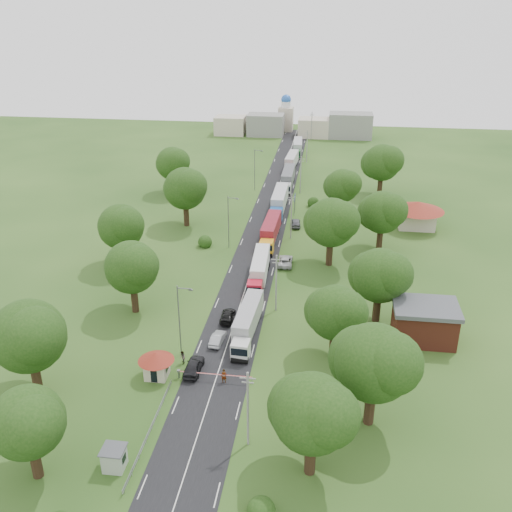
% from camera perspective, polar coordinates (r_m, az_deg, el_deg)
% --- Properties ---
extents(ground, '(260.00, 260.00, 0.00)m').
position_cam_1_polar(ground, '(91.56, -0.99, -3.06)').
color(ground, '#254818').
rests_on(ground, ground).
extents(road, '(8.00, 200.00, 0.04)m').
position_cam_1_polar(road, '(109.52, 0.57, 1.73)').
color(road, black).
rests_on(road, ground).
extents(boom_barrier, '(9.22, 0.35, 1.18)m').
position_cam_1_polar(boom_barrier, '(70.40, -5.22, -11.68)').
color(boom_barrier, slate).
rests_on(boom_barrier, ground).
extents(guard_booth, '(4.40, 4.40, 3.45)m').
position_cam_1_polar(guard_booth, '(71.05, -9.94, -10.36)').
color(guard_booth, beige).
rests_on(guard_booth, ground).
extents(kiosk, '(2.30, 2.30, 2.41)m').
position_cam_1_polar(kiosk, '(60.69, -13.99, -19.02)').
color(kiosk, '#99A593').
rests_on(kiosk, ground).
extents(guard_rail, '(0.10, 17.00, 1.70)m').
position_cam_1_polar(guard_rail, '(64.34, -10.52, -17.14)').
color(guard_rail, slate).
rests_on(guard_rail, ground).
extents(info_sign, '(0.12, 3.10, 4.10)m').
position_cam_1_polar(info_sign, '(121.98, 3.90, 5.60)').
color(info_sign, slate).
rests_on(info_sign, ground).
extents(pole_0, '(1.60, 0.24, 9.00)m').
position_cam_1_polar(pole_0, '(59.24, -0.82, -14.95)').
color(pole_0, gray).
rests_on(pole_0, ground).
extents(pole_1, '(1.60, 0.24, 9.00)m').
position_cam_1_polar(pole_1, '(82.63, 2.04, -2.64)').
color(pole_1, gray).
rests_on(pole_1, ground).
extents(pole_2, '(1.60, 0.24, 9.00)m').
position_cam_1_polar(pole_2, '(108.24, 3.55, 4.07)').
color(pole_2, gray).
rests_on(pole_2, ground).
extents(pole_3, '(1.60, 0.24, 9.00)m').
position_cam_1_polar(pole_3, '(134.80, 4.48, 8.17)').
color(pole_3, gray).
rests_on(pole_3, ground).
extents(pole_4, '(1.60, 0.24, 9.00)m').
position_cam_1_polar(pole_4, '(161.84, 5.12, 10.91)').
color(pole_4, gray).
rests_on(pole_4, ground).
extents(pole_5, '(1.60, 0.24, 9.00)m').
position_cam_1_polar(pole_5, '(189.17, 5.58, 12.86)').
color(pole_5, gray).
rests_on(pole_5, ground).
extents(lamp_0, '(2.03, 0.22, 10.00)m').
position_cam_1_polar(lamp_0, '(72.78, -7.59, -6.11)').
color(lamp_0, slate).
rests_on(lamp_0, ground).
extents(lamp_1, '(2.03, 0.22, 10.00)m').
position_cam_1_polar(lamp_1, '(103.63, -2.70, 3.65)').
color(lamp_1, slate).
rests_on(lamp_1, ground).
extents(lamp_2, '(2.03, 0.22, 10.00)m').
position_cam_1_polar(lamp_2, '(136.50, -0.08, 8.83)').
color(lamp_2, slate).
rests_on(lamp_2, ground).
extents(tree_0, '(8.80, 8.80, 11.07)m').
position_cam_1_polar(tree_0, '(55.02, 5.66, -15.27)').
color(tree_0, '#382616').
rests_on(tree_0, ground).
extents(tree_1, '(9.60, 9.60, 12.05)m').
position_cam_1_polar(tree_1, '(61.31, 11.72, -10.30)').
color(tree_1, '#382616').
rests_on(tree_1, ground).
extents(tree_2, '(8.00, 8.00, 10.10)m').
position_cam_1_polar(tree_2, '(71.90, 7.94, -5.57)').
color(tree_2, '#382616').
rests_on(tree_2, ground).
extents(tree_3, '(8.80, 8.80, 11.07)m').
position_cam_1_polar(tree_3, '(80.81, 12.28, -1.87)').
color(tree_3, '#382616').
rests_on(tree_3, ground).
extents(tree_4, '(9.60, 9.60, 12.05)m').
position_cam_1_polar(tree_4, '(96.76, 7.53, 3.38)').
color(tree_4, '#382616').
rests_on(tree_4, ground).
extents(tree_5, '(8.80, 8.80, 11.07)m').
position_cam_1_polar(tree_5, '(104.91, 12.50, 4.32)').
color(tree_5, '#382616').
rests_on(tree_5, ground).
extents(tree_6, '(8.00, 8.00, 10.10)m').
position_cam_1_polar(tree_6, '(120.82, 8.62, 6.98)').
color(tree_6, '#382616').
rests_on(tree_6, ground).
extents(tree_7, '(9.60, 9.60, 12.05)m').
position_cam_1_polar(tree_7, '(135.39, 12.49, 9.13)').
color(tree_7, '#382616').
rests_on(tree_7, ground).
extents(tree_8, '(8.00, 8.00, 10.10)m').
position_cam_1_polar(tree_8, '(58.71, -21.82, -15.07)').
color(tree_8, '#382616').
rests_on(tree_8, ground).
extents(tree_9, '(9.60, 9.60, 12.05)m').
position_cam_1_polar(tree_9, '(69.15, -21.75, -7.36)').
color(tree_9, '#382616').
rests_on(tree_9, ground).
extents(tree_10, '(8.80, 8.80, 11.07)m').
position_cam_1_polar(tree_10, '(83.31, -12.32, -1.04)').
color(tree_10, '#382616').
rests_on(tree_10, ground).
extents(tree_11, '(8.80, 8.80, 11.07)m').
position_cam_1_polar(tree_11, '(98.55, -13.34, 2.92)').
color(tree_11, '#382616').
rests_on(tree_11, ground).
extents(tree_12, '(9.60, 9.60, 12.05)m').
position_cam_1_polar(tree_12, '(114.50, -7.11, 6.75)').
color(tree_12, '#382616').
rests_on(tree_12, ground).
extents(tree_13, '(8.80, 8.80, 11.07)m').
position_cam_1_polar(tree_13, '(135.23, -8.32, 9.16)').
color(tree_13, '#382616').
rests_on(tree_13, ground).
extents(house_brick, '(8.60, 6.60, 5.20)m').
position_cam_1_polar(house_brick, '(80.08, 16.48, -6.34)').
color(house_brick, maroon).
rests_on(house_brick, ground).
extents(house_cream, '(10.08, 10.08, 5.80)m').
position_cam_1_polar(house_cream, '(118.15, 15.85, 4.40)').
color(house_cream, beige).
rests_on(house_cream, ground).
extents(distant_town, '(52.00, 8.00, 8.00)m').
position_cam_1_polar(distant_town, '(194.53, 4.18, 12.87)').
color(distant_town, gray).
rests_on(distant_town, ground).
extents(church, '(5.00, 5.00, 12.30)m').
position_cam_1_polar(church, '(202.33, 2.99, 13.90)').
color(church, beige).
rests_on(church, ground).
extents(truck_0, '(2.91, 13.65, 3.77)m').
position_cam_1_polar(truck_0, '(78.01, -0.88, -6.65)').
color(truck_0, silver).
rests_on(truck_0, ground).
extents(truck_1, '(2.79, 13.78, 3.81)m').
position_cam_1_polar(truck_1, '(92.61, 0.35, -1.33)').
color(truck_1, red).
rests_on(truck_1, ground).
extents(truck_2, '(2.83, 14.55, 4.03)m').
position_cam_1_polar(truck_2, '(107.49, 1.45, 2.50)').
color(truck_2, '#F5A71C').
rests_on(truck_2, ground).
extents(truck_3, '(2.71, 15.47, 4.29)m').
position_cam_1_polar(truck_3, '(123.32, 2.35, 5.49)').
color(truck_3, '#19529B').
rests_on(truck_3, ground).
extents(truck_4, '(2.56, 14.93, 4.14)m').
position_cam_1_polar(truck_4, '(139.83, 3.21, 7.74)').
color(truck_4, silver).
rests_on(truck_4, ground).
extents(truck_5, '(3.01, 13.97, 3.86)m').
position_cam_1_polar(truck_5, '(155.47, 3.56, 9.39)').
color(truck_5, maroon).
rests_on(truck_5, ground).
extents(truck_6, '(2.92, 13.96, 3.86)m').
position_cam_1_polar(truck_6, '(171.25, 4.18, 10.78)').
color(truck_6, '#26662E').
rests_on(truck_6, ground).
extents(car_lane_front, '(1.99, 4.83, 1.64)m').
position_cam_1_polar(car_lane_front, '(71.96, -6.26, -10.91)').
color(car_lane_front, black).
rests_on(car_lane_front, ground).
extents(car_lane_mid, '(1.76, 4.21, 1.35)m').
position_cam_1_polar(car_lane_mid, '(77.19, -3.85, -8.23)').
color(car_lane_mid, '#A0A3A8').
rests_on(car_lane_mid, ground).
extents(car_lane_rear, '(2.03, 4.71, 1.35)m').
position_cam_1_polar(car_lane_rear, '(82.20, -2.86, -6.00)').
color(car_lane_rear, black).
rests_on(car_lane_rear, ground).
extents(car_verge_near, '(2.56, 5.33, 1.46)m').
position_cam_1_polar(car_verge_near, '(98.67, 2.95, -0.50)').
color(car_verge_near, '#BEBEBE').
rests_on(car_verge_near, ground).
extents(car_verge_far, '(2.30, 4.72, 1.55)m').
position_cam_1_polar(car_verge_far, '(115.60, 4.01, 3.34)').
color(car_verge_far, '#585A60').
rests_on(car_verge_far, ground).
extents(pedestrian_near, '(0.68, 0.45, 1.83)m').
position_cam_1_polar(pedestrian_near, '(69.83, -3.22, -11.93)').
color(pedestrian_near, gray).
rests_on(pedestrian_near, ground).
extents(pedestrian_booth, '(0.92, 1.03, 1.76)m').
position_cam_1_polar(pedestrian_booth, '(73.52, -7.37, -10.06)').
color(pedestrian_booth, gray).
rests_on(pedestrian_booth, ground).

